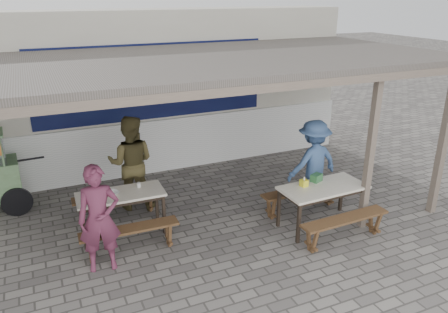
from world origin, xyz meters
TOP-DOWN VIEW (x-y plane):
  - ground at (0.00, 0.00)m, footprint 60.00×60.00m
  - back_wall at (-0.00, 3.58)m, footprint 9.00×1.28m
  - warung_roof at (0.02, 0.90)m, footprint 9.00×4.21m
  - table_left at (-1.51, 0.53)m, footprint 1.43×0.67m
  - bench_left_street at (-1.53, -0.12)m, footprint 1.52×0.33m
  - bench_left_wall at (-1.49, 1.18)m, footprint 1.52×0.33m
  - table_right at (1.69, -0.60)m, footprint 1.51×0.76m
  - bench_right_street at (1.71, -1.20)m, footprint 1.59×0.33m
  - bench_right_wall at (1.68, 0.00)m, footprint 1.59×0.33m
  - patron_street_side at (-1.98, -0.32)m, footprint 0.64×0.46m
  - patron_wall_side at (-1.11, 1.45)m, footprint 1.05×0.95m
  - patron_right_table at (2.07, 0.25)m, footprint 1.10×0.68m
  - tissue_box at (1.40, -0.45)m, footprint 0.13×0.13m
  - donation_box at (1.71, -0.37)m, footprint 0.24×0.20m
  - condiment_jar at (-1.17, 0.66)m, footprint 0.07×0.07m
  - condiment_bowl at (-1.64, 0.53)m, footprint 0.28×0.28m

SIDE VIEW (x-z plane):
  - ground at x=0.00m, z-range 0.00..0.00m
  - bench_left_street at x=-1.53m, z-range 0.11..0.56m
  - bench_left_wall at x=-1.49m, z-range 0.11..0.56m
  - bench_right_street at x=1.71m, z-range 0.12..0.57m
  - bench_right_wall at x=1.68m, z-range 0.12..0.57m
  - table_left at x=-1.51m, z-range 0.29..1.04m
  - table_right at x=1.69m, z-range 0.30..1.05m
  - condiment_bowl at x=-1.64m, z-range 0.75..0.80m
  - condiment_jar at x=-1.17m, z-range 0.75..0.83m
  - tissue_box at x=1.40m, z-range 0.75..0.86m
  - patron_street_side at x=-1.98m, z-range 0.00..1.62m
  - donation_box at x=1.71m, z-range 0.75..0.88m
  - patron_right_table at x=2.07m, z-range 0.00..1.65m
  - patron_wall_side at x=-1.11m, z-range 0.00..1.78m
  - back_wall at x=0.00m, z-range -0.03..3.47m
  - warung_roof at x=0.02m, z-range 1.31..4.12m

